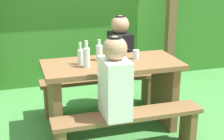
% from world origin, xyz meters
% --- Properties ---
extents(ground_plane, '(12.00, 12.00, 0.00)m').
position_xyz_m(ground_plane, '(0.00, 0.00, 0.00)').
color(ground_plane, '#41853E').
extents(hedge_backdrop, '(6.40, 0.63, 2.02)m').
position_xyz_m(hedge_backdrop, '(0.00, 1.85, 1.01)').
color(hedge_backdrop, '#337324').
rests_on(hedge_backdrop, ground_plane).
extents(pergola_post_right, '(0.12, 0.12, 2.20)m').
position_xyz_m(pergola_post_right, '(1.27, 1.24, 1.10)').
color(pergola_post_right, brown).
rests_on(pergola_post_right, ground_plane).
extents(picnic_table, '(1.40, 0.64, 0.75)m').
position_xyz_m(picnic_table, '(0.00, 0.00, 0.51)').
color(picnic_table, brown).
rests_on(picnic_table, ground_plane).
extents(bench_near, '(1.40, 0.24, 0.42)m').
position_xyz_m(bench_near, '(0.00, -0.52, 0.30)').
color(bench_near, brown).
rests_on(bench_near, ground_plane).
extents(bench_far, '(1.40, 0.24, 0.42)m').
position_xyz_m(bench_far, '(0.00, 0.52, 0.30)').
color(bench_far, brown).
rests_on(bench_far, ground_plane).
extents(person_white_shirt, '(0.25, 0.35, 0.72)m').
position_xyz_m(person_white_shirt, '(-0.13, -0.51, 0.75)').
color(person_white_shirt, white).
rests_on(person_white_shirt, bench_near).
extents(person_black_coat, '(0.25, 0.35, 0.72)m').
position_xyz_m(person_black_coat, '(0.25, 0.51, 0.75)').
color(person_black_coat, black).
rests_on(person_black_coat, bench_far).
extents(drinking_glass, '(0.07, 0.07, 0.10)m').
position_xyz_m(drinking_glass, '(0.28, 0.05, 0.80)').
color(drinking_glass, silver).
rests_on(drinking_glass, picnic_table).
extents(bottle_left, '(0.07, 0.07, 0.22)m').
position_xyz_m(bottle_left, '(-0.10, 0.11, 0.84)').
color(bottle_left, silver).
rests_on(bottle_left, picnic_table).
extents(bottle_right, '(0.06, 0.06, 0.23)m').
position_xyz_m(bottle_right, '(-0.32, 0.02, 0.84)').
color(bottle_right, silver).
rests_on(bottle_right, picnic_table).
extents(bottle_center, '(0.07, 0.07, 0.26)m').
position_xyz_m(bottle_center, '(-0.28, -0.08, 0.86)').
color(bottle_center, silver).
rests_on(bottle_center, picnic_table).
extents(cell_phone, '(0.12, 0.16, 0.01)m').
position_xyz_m(cell_phone, '(0.12, -0.04, 0.76)').
color(cell_phone, black).
rests_on(cell_phone, picnic_table).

